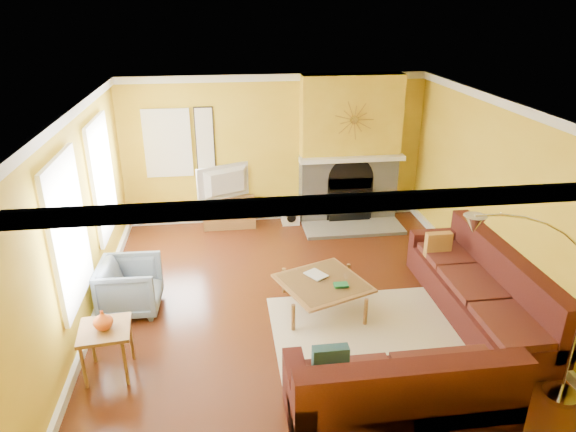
{
  "coord_description": "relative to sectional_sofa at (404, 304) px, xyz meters",
  "views": [
    {
      "loc": [
        -0.97,
        -6.06,
        3.89
      ],
      "look_at": [
        -0.1,
        0.4,
        1.13
      ],
      "focal_mm": 32.0,
      "sensor_mm": 36.0,
      "label": 1
    }
  ],
  "objects": [
    {
      "name": "hearth",
      "position": [
        0.2,
        3.19,
        -0.42
      ],
      "size": [
        1.8,
        0.7,
        0.06
      ],
      "primitive_type": "cube",
      "color": "gray",
      "rests_on": "floor"
    },
    {
      "name": "subwoofer",
      "position": [
        -0.9,
        3.66,
        -0.29
      ],
      "size": [
        0.32,
        0.32,
        0.32
      ],
      "primitive_type": "cube",
      "color": "white",
      "rests_on": "floor"
    },
    {
      "name": "mantel",
      "position": [
        0.2,
        3.5,
        0.8
      ],
      "size": [
        1.92,
        0.22,
        0.08
      ],
      "primitive_type": "cube",
      "color": "white",
      "rests_on": "fireplace"
    },
    {
      "name": "window_left_far",
      "position": [
        -3.87,
        0.34,
        1.05
      ],
      "size": [
        0.06,
        1.22,
        1.72
      ],
      "primitive_type": "cube",
      "color": "white",
      "rests_on": "wall_left"
    },
    {
      "name": "rug",
      "position": [
        -0.39,
        0.14,
        -0.44
      ],
      "size": [
        2.4,
        1.8,
        0.02
      ],
      "primitive_type": "cube",
      "color": "beige",
      "rests_on": "floor"
    },
    {
      "name": "sunburst",
      "position": [
        0.2,
        3.51,
        1.5
      ],
      "size": [
        0.7,
        0.04,
        0.7
      ],
      "primitive_type": null,
      "color": "olive",
      "rests_on": "fireplace"
    },
    {
      "name": "window_back",
      "position": [
        -3.05,
        3.9,
        1.1
      ],
      "size": [
        0.82,
        0.06,
        1.22
      ],
      "primitive_type": "cube",
      "color": "white",
      "rests_on": "wall_back"
    },
    {
      "name": "coffee_table",
      "position": [
        -0.86,
        0.73,
        -0.24
      ],
      "size": [
        1.34,
        1.34,
        0.41
      ],
      "primitive_type": null,
      "rotation": [
        0.0,
        0.0,
        0.36
      ],
      "color": "white",
      "rests_on": "floor"
    },
    {
      "name": "crown_molding",
      "position": [
        -1.15,
        0.94,
        2.19
      ],
      "size": [
        5.5,
        6.0,
        0.12
      ],
      "primitive_type": null,
      "color": "white",
      "rests_on": "ceiling"
    },
    {
      "name": "floor",
      "position": [
        -1.15,
        0.94,
        -0.46
      ],
      "size": [
        5.5,
        6.0,
        0.02
      ],
      "primitive_type": "cube",
      "color": "#602B14",
      "rests_on": "ground"
    },
    {
      "name": "ceiling",
      "position": [
        -1.15,
        0.94,
        2.26
      ],
      "size": [
        5.5,
        6.0,
        0.02
      ],
      "primitive_type": "cube",
      "color": "white",
      "rests_on": "ground"
    },
    {
      "name": "wall_right",
      "position": [
        1.61,
        0.94,
        0.9
      ],
      "size": [
        0.02,
        6.0,
        2.7
      ],
      "primitive_type": "cube",
      "color": "gold",
      "rests_on": "ground"
    },
    {
      "name": "book",
      "position": [
        -1.01,
        0.84,
        -0.02
      ],
      "size": [
        0.34,
        0.36,
        0.03
      ],
      "primitive_type": "imported",
      "rotation": [
        0.0,
        0.0,
        0.57
      ],
      "color": "white",
      "rests_on": "coffee_table"
    },
    {
      "name": "baseboard",
      "position": [
        -1.15,
        0.94,
        -0.39
      ],
      "size": [
        5.5,
        6.0,
        0.12
      ],
      "primitive_type": null,
      "color": "white",
      "rests_on": "floor"
    },
    {
      "name": "sectional_sofa",
      "position": [
        0.0,
        0.0,
        0.0
      ],
      "size": [
        3.21,
        3.52,
        0.9
      ],
      "primitive_type": null,
      "color": "#471916",
      "rests_on": "floor"
    },
    {
      "name": "vase",
      "position": [
        -3.48,
        -0.25,
        0.26
      ],
      "size": [
        0.24,
        0.24,
        0.22
      ],
      "primitive_type": "imported",
      "rotation": [
        0.0,
        0.0,
        -0.14
      ],
      "color": "#D8591E",
      "rests_on": "side_table"
    },
    {
      "name": "fireplace",
      "position": [
        0.2,
        3.74,
        0.9
      ],
      "size": [
        1.8,
        0.4,
        2.7
      ],
      "primitive_type": null,
      "color": "gray",
      "rests_on": "floor"
    },
    {
      "name": "side_table",
      "position": [
        -3.48,
        -0.25,
        -0.15
      ],
      "size": [
        0.59,
        0.59,
        0.6
      ],
      "primitive_type": null,
      "rotation": [
        0.0,
        0.0,
        0.1
      ],
      "color": "olive",
      "rests_on": "floor"
    },
    {
      "name": "wall_front",
      "position": [
        -1.15,
        -2.07,
        0.9
      ],
      "size": [
        5.5,
        0.02,
        2.7
      ],
      "primitive_type": "cube",
      "color": "gold",
      "rests_on": "ground"
    },
    {
      "name": "wall_art",
      "position": [
        -2.4,
        3.91,
        1.15
      ],
      "size": [
        0.34,
        0.04,
        1.14
      ],
      "primitive_type": "cube",
      "color": "white",
      "rests_on": "wall_back"
    },
    {
      "name": "arc_lamp",
      "position": [
        0.73,
        -1.28,
        0.63
      ],
      "size": [
        1.37,
        0.36,
        2.15
      ],
      "primitive_type": null,
      "color": "silver",
      "rests_on": "floor"
    },
    {
      "name": "tv",
      "position": [
        -2.03,
        3.67,
        0.39
      ],
      "size": [
        1.05,
        0.58,
        0.63
      ],
      "primitive_type": "imported",
      "rotation": [
        0.0,
        0.0,
        3.57
      ],
      "color": "black",
      "rests_on": "media_console"
    },
    {
      "name": "armchair",
      "position": [
        -3.41,
        1.04,
        -0.09
      ],
      "size": [
        0.81,
        0.79,
        0.71
      ],
      "primitive_type": "imported",
      "rotation": [
        0.0,
        0.0,
        1.54
      ],
      "color": "slate",
      "rests_on": "floor"
    },
    {
      "name": "wall_left",
      "position": [
        -3.91,
        0.94,
        0.9
      ],
      "size": [
        0.02,
        6.0,
        2.7
      ],
      "primitive_type": "cube",
      "color": "gold",
      "rests_on": "ground"
    },
    {
      "name": "wall_back",
      "position": [
        -1.15,
        3.95,
        0.9
      ],
      "size": [
        5.5,
        0.02,
        2.7
      ],
      "primitive_type": "cube",
      "color": "gold",
      "rests_on": "ground"
    },
    {
      "name": "window_left_near",
      "position": [
        -3.87,
        2.24,
        1.05
      ],
      "size": [
        0.06,
        1.22,
        1.72
      ],
      "primitive_type": "cube",
      "color": "white",
      "rests_on": "wall_left"
    },
    {
      "name": "media_console",
      "position": [
        -2.03,
        3.67,
        -0.19
      ],
      "size": [
        0.95,
        0.43,
        0.52
      ],
      "primitive_type": "cube",
      "color": "olive",
      "rests_on": "floor"
    }
  ]
}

